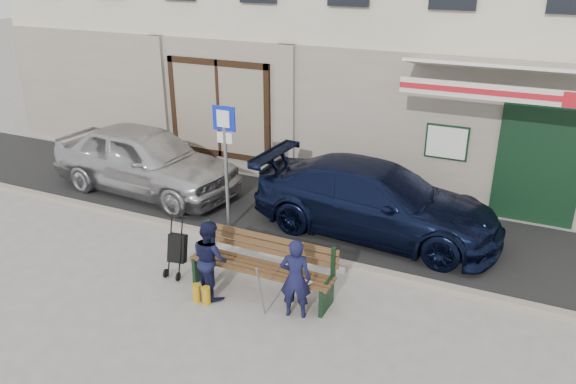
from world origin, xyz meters
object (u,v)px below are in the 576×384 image
Objects in this scene: woman at (210,258)px; stroller at (177,249)px; bench at (259,266)px; car_navy at (376,200)px; parking_sign at (225,150)px; car_silver at (145,159)px; man at (295,278)px.

stroller is (-0.85, 0.29, -0.18)m from woman.
bench is 0.78m from woman.
car_navy reaches higher than bench.
parking_sign is 2.41× the size of stroller.
stroller is (2.79, -2.73, -0.31)m from car_silver.
woman is at bearing 155.16° from car_navy.
man is (5.09, -2.99, -0.13)m from car_silver.
stroller is at bearing -130.12° from car_silver.
parking_sign reaches higher than stroller.
car_navy is 3.02m from parking_sign.
car_silver is at bearing 95.11° from car_navy.
stroller is (-2.56, -2.90, -0.23)m from car_navy.
car_navy is at bearing -83.94° from car_silver.
car_silver is at bearing 160.67° from parking_sign.
car_silver is 5.91m from man.
stroller is (-2.30, 0.26, -0.18)m from man.
car_silver is 3.52× the size of woman.
bench is 1.88× the size of man.
parking_sign is 2.62m from bench.
woman is 0.92m from stroller.
car_navy is (5.35, 0.17, -0.07)m from car_silver.
parking_sign is at bearing -56.27° from man.
woman is at bearing -149.68° from bench.
car_silver is at bearing -45.86° from man.
parking_sign reaches higher than man.
woman reaches higher than man.
car_navy is at bearing 38.63° from stroller.
car_navy is at bearing -110.11° from man.
man is at bearing -148.03° from woman.
car_navy is 1.99× the size of bench.
bench is 1.87× the size of woman.
stroller is (0.08, -1.80, -1.20)m from parking_sign.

